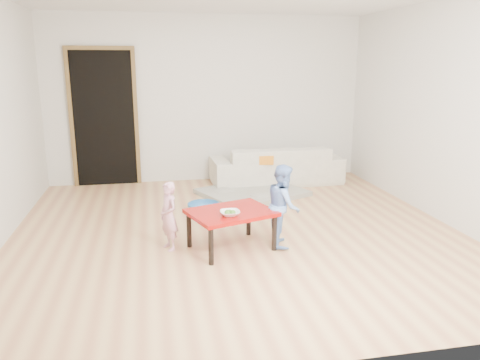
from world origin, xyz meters
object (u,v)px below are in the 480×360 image
object	(u,v)px
red_table	(231,230)
basin	(204,208)
sofa	(276,164)
child_pink	(169,216)
child_blue	(283,205)
bowl	(230,213)

from	to	relation	value
red_table	basin	bearing A→B (deg)	96.81
sofa	basin	world-z (taller)	sofa
child_pink	child_blue	xyz separation A→B (m)	(1.18, -0.10, 0.08)
red_table	child_pink	xyz separation A→B (m)	(-0.63, 0.11, 0.15)
red_table	child_blue	xyz separation A→B (m)	(0.55, 0.01, 0.23)
sofa	red_table	size ratio (longest dim) A/B	2.49
bowl	child_blue	world-z (taller)	child_blue
sofa	red_table	world-z (taller)	sofa
child_blue	child_pink	bearing A→B (deg)	95.79
bowl	child_pink	xyz separation A→B (m)	(-0.59, 0.26, -0.08)
red_table	child_pink	size ratio (longest dim) A/B	1.15
sofa	basin	distance (m)	1.89
sofa	red_table	distance (m)	2.81
sofa	basin	size ratio (longest dim) A/B	4.98
sofa	bowl	bearing A→B (deg)	64.61
red_table	bowl	distance (m)	0.28
sofa	child_pink	bearing A→B (deg)	52.37
red_table	basin	size ratio (longest dim) A/B	2.00
sofa	basin	xyz separation A→B (m)	(-1.32, -1.33, -0.23)
bowl	basin	size ratio (longest dim) A/B	0.48
basin	bowl	bearing A→B (deg)	-85.52
sofa	bowl	world-z (taller)	sofa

